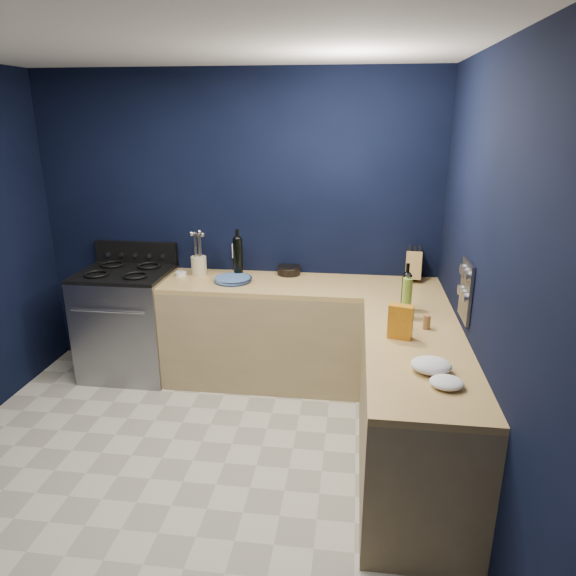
% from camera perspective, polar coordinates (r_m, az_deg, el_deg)
% --- Properties ---
extents(floor, '(3.50, 3.50, 0.02)m').
position_cam_1_polar(floor, '(3.64, -11.35, -20.06)').
color(floor, beige).
rests_on(floor, ground).
extents(ceiling, '(3.50, 3.50, 0.02)m').
position_cam_1_polar(ceiling, '(2.89, -14.91, 25.31)').
color(ceiling, silver).
rests_on(ceiling, ground).
extents(wall_back, '(3.50, 0.02, 2.60)m').
position_cam_1_polar(wall_back, '(4.65, -5.57, 6.72)').
color(wall_back, black).
rests_on(wall_back, ground).
extents(wall_right, '(0.02, 3.50, 2.60)m').
position_cam_1_polar(wall_right, '(2.93, 21.46, -1.50)').
color(wall_right, black).
rests_on(wall_right, ground).
extents(cab_back, '(2.30, 0.63, 0.86)m').
position_cam_1_polar(cab_back, '(4.51, 1.34, -5.17)').
color(cab_back, '#A0895C').
rests_on(cab_back, floor).
extents(top_back, '(2.30, 0.63, 0.04)m').
position_cam_1_polar(top_back, '(4.35, 1.38, 0.27)').
color(top_back, olive).
rests_on(top_back, cab_back).
extents(cab_right, '(0.63, 1.67, 0.86)m').
position_cam_1_polar(cab_right, '(3.50, 13.36, -13.23)').
color(cab_right, '#A0895C').
rests_on(cab_right, floor).
extents(top_right, '(0.63, 1.67, 0.04)m').
position_cam_1_polar(top_right, '(3.29, 13.94, -6.52)').
color(top_right, olive).
rests_on(top_right, cab_right).
extents(gas_range, '(0.76, 0.66, 0.92)m').
position_cam_1_polar(gas_range, '(4.88, -16.90, -3.78)').
color(gas_range, gray).
rests_on(gas_range, floor).
extents(oven_door, '(0.59, 0.02, 0.42)m').
position_cam_1_polar(oven_door, '(4.62, -18.44, -5.34)').
color(oven_door, black).
rests_on(oven_door, gas_range).
extents(cooktop, '(0.76, 0.66, 0.03)m').
position_cam_1_polar(cooktop, '(4.72, -17.43, 1.57)').
color(cooktop, black).
rests_on(cooktop, gas_range).
extents(backguard, '(0.76, 0.06, 0.20)m').
position_cam_1_polar(backguard, '(4.96, -16.14, 3.73)').
color(backguard, black).
rests_on(backguard, gas_range).
extents(spice_panel, '(0.02, 0.28, 0.38)m').
position_cam_1_polar(spice_panel, '(3.47, 18.78, -0.29)').
color(spice_panel, gray).
rests_on(spice_panel, wall_right).
extents(wall_outlet, '(0.09, 0.02, 0.13)m').
position_cam_1_polar(wall_outlet, '(4.68, -5.55, 4.03)').
color(wall_outlet, white).
rests_on(wall_outlet, wall_back).
extents(plate_stack, '(0.31, 0.31, 0.04)m').
position_cam_1_polar(plate_stack, '(4.41, -6.03, 0.92)').
color(plate_stack, teal).
rests_on(plate_stack, top_back).
extents(ramekin, '(0.09, 0.09, 0.04)m').
position_cam_1_polar(ramekin, '(4.63, -11.54, 1.51)').
color(ramekin, white).
rests_on(ramekin, top_back).
extents(utensil_crock, '(0.17, 0.17, 0.17)m').
position_cam_1_polar(utensil_crock, '(4.62, -9.65, 2.40)').
color(utensil_crock, beige).
rests_on(utensil_crock, top_back).
extents(wine_bottle_back, '(0.08, 0.08, 0.33)m').
position_cam_1_polar(wine_bottle_back, '(4.51, -5.46, 3.30)').
color(wine_bottle_back, black).
rests_on(wine_bottle_back, top_back).
extents(lemon_basket, '(0.25, 0.25, 0.08)m').
position_cam_1_polar(lemon_basket, '(4.58, 0.10, 1.95)').
color(lemon_basket, black).
rests_on(lemon_basket, top_back).
extents(knife_block, '(0.15, 0.28, 0.29)m').
position_cam_1_polar(knife_block, '(4.55, 13.47, 2.34)').
color(knife_block, olive).
rests_on(knife_block, top_back).
extents(wine_bottle_right, '(0.08, 0.08, 0.27)m').
position_cam_1_polar(wine_bottle_right, '(3.78, 12.69, -0.54)').
color(wine_bottle_right, black).
rests_on(wine_bottle_right, top_right).
extents(oil_bottle, '(0.07, 0.07, 0.29)m').
position_cam_1_polar(oil_bottle, '(3.65, 12.77, -1.11)').
color(oil_bottle, '#82AC37').
rests_on(oil_bottle, top_right).
extents(spice_jar_near, '(0.06, 0.06, 0.09)m').
position_cam_1_polar(spice_jar_near, '(3.49, 12.61, -3.71)').
color(spice_jar_near, olive).
rests_on(spice_jar_near, top_right).
extents(spice_jar_far, '(0.06, 0.06, 0.09)m').
position_cam_1_polar(spice_jar_far, '(3.54, 14.83, -3.59)').
color(spice_jar_far, olive).
rests_on(spice_jar_far, top_right).
extents(crouton_bag, '(0.16, 0.10, 0.22)m').
position_cam_1_polar(crouton_bag, '(3.33, 12.12, -3.61)').
color(crouton_bag, '#A32713').
rests_on(crouton_bag, top_right).
extents(towel_front, '(0.22, 0.19, 0.08)m').
position_cam_1_polar(towel_front, '(2.98, 15.29, -8.11)').
color(towel_front, white).
rests_on(towel_front, top_right).
extents(towel_end, '(0.20, 0.19, 0.05)m').
position_cam_1_polar(towel_end, '(2.85, 16.86, -9.80)').
color(towel_end, white).
rests_on(towel_end, top_right).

